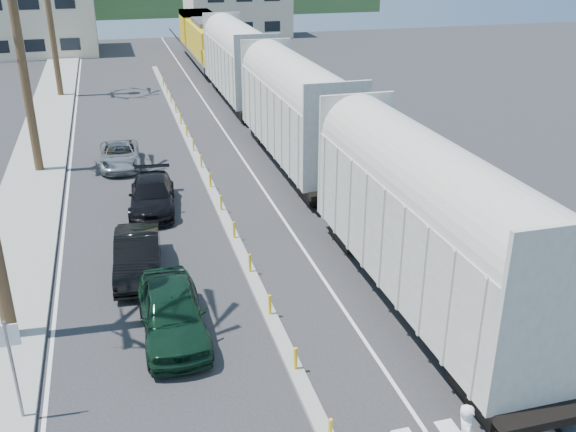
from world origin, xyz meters
name	(u,v)px	position (x,y,z in m)	size (l,w,h in m)	color
ground	(317,419)	(0.00, 0.00, 0.00)	(140.00, 140.00, 0.00)	#28282B
sidewalk	(40,154)	(-8.50, 25.00, 0.07)	(3.00, 90.00, 0.15)	gray
rails	(259,124)	(5.00, 28.00, 0.03)	(1.56, 100.00, 0.06)	black
median	(202,169)	(0.00, 19.96, 0.09)	(0.45, 60.00, 0.85)	gray
lane_markings	(153,146)	(-2.15, 25.00, 0.00)	(9.42, 90.00, 0.01)	silver
freight_train	(269,90)	(5.00, 25.06, 2.91)	(3.00, 60.94, 5.85)	#B3B1A4
street_sign	(11,357)	(-7.30, 2.00, 1.97)	(0.60, 0.08, 3.00)	slate
buildings	(82,1)	(-6.41, 71.66, 4.36)	(38.00, 27.00, 10.00)	beige
car_lead	(172,312)	(-3.14, 4.85, 0.83)	(1.99, 4.87, 1.65)	black
car_second	(138,255)	(-3.92, 9.22, 0.75)	(1.94, 4.69, 1.51)	black
car_third	(152,195)	(-2.94, 15.22, 0.71)	(2.46, 5.04, 1.41)	black
car_rear	(120,155)	(-4.13, 21.80, 0.62)	(2.14, 4.52, 1.25)	#96989A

